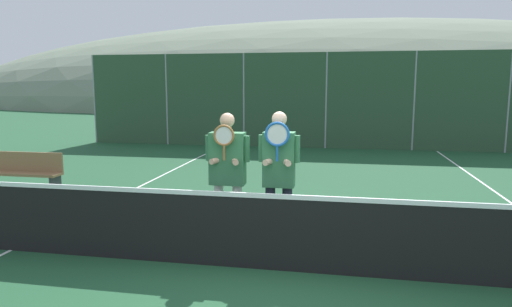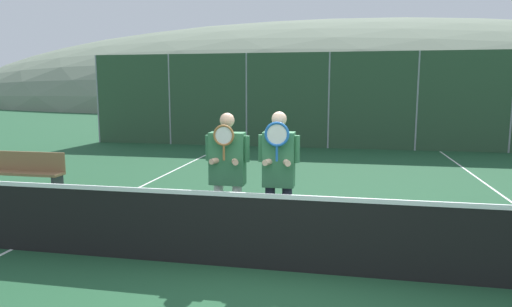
% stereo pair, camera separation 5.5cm
% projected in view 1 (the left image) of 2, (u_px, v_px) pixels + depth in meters
% --- Properties ---
extents(ground_plane, '(120.00, 120.00, 0.00)m').
position_uv_depth(ground_plane, '(289.00, 271.00, 5.45)').
color(ground_plane, '#1E4C2D').
extents(hill_distant, '(99.70, 55.39, 19.39)m').
position_uv_depth(hill_distant, '(338.00, 103.00, 57.62)').
color(hill_distant, slate).
rests_on(hill_distant, ground_plane).
extents(clubhouse_building, '(14.11, 5.50, 3.47)m').
position_uv_depth(clubhouse_building, '(308.00, 94.00, 24.36)').
color(clubhouse_building, beige).
rests_on(clubhouse_building, ground_plane).
extents(fence_back, '(17.81, 0.06, 3.36)m').
position_uv_depth(fence_back, '(326.00, 101.00, 15.99)').
color(fence_back, gray).
rests_on(fence_back, ground_plane).
extents(tennis_net, '(10.12, 0.09, 1.04)m').
position_uv_depth(tennis_net, '(289.00, 232.00, 5.37)').
color(tennis_net, gray).
rests_on(tennis_net, ground_plane).
extents(court_line_left_sideline, '(0.05, 16.00, 0.01)m').
position_uv_depth(court_line_left_sideline, '(118.00, 197.00, 9.05)').
color(court_line_left_sideline, white).
rests_on(court_line_left_sideline, ground_plane).
extents(player_leftmost, '(0.60, 0.34, 1.84)m').
position_uv_depth(player_leftmost, '(228.00, 170.00, 6.09)').
color(player_leftmost, white).
rests_on(player_leftmost, ground_plane).
extents(player_center_left, '(0.54, 0.34, 1.87)m').
position_uv_depth(player_center_left, '(279.00, 172.00, 5.89)').
color(player_center_left, '#232838').
rests_on(player_center_left, ground_plane).
extents(car_far_left, '(4.74, 1.94, 1.90)m').
position_uv_depth(car_far_left, '(207.00, 116.00, 18.93)').
color(car_far_left, black).
rests_on(car_far_left, ground_plane).
extents(car_left_of_center, '(4.41, 2.09, 1.90)m').
position_uv_depth(car_left_of_center, '(330.00, 117.00, 18.11)').
color(car_left_of_center, '#B2B7BC').
rests_on(car_left_of_center, ground_plane).
extents(car_center, '(4.04, 1.95, 1.68)m').
position_uv_depth(car_center, '(453.00, 121.00, 17.56)').
color(car_center, black).
rests_on(car_center, ground_plane).
extents(bench_courtside, '(1.76, 0.36, 0.85)m').
position_uv_depth(bench_courtside, '(21.00, 171.00, 9.33)').
color(bench_courtside, olive).
rests_on(bench_courtside, ground_plane).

